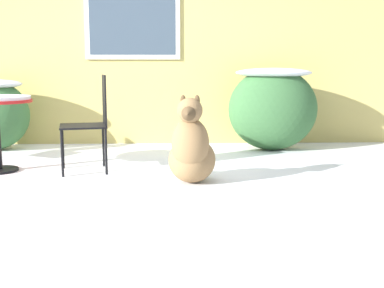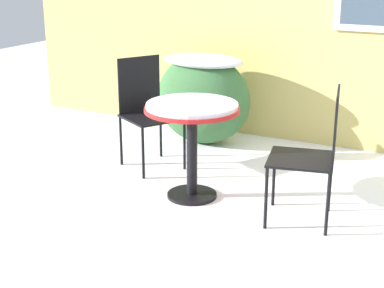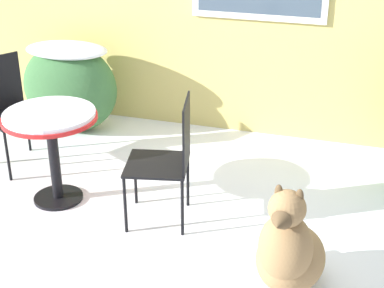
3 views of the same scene
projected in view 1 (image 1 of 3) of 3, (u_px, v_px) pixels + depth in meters
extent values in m
plane|color=white|center=(98.00, 179.00, 4.56)|extent=(16.00, 16.00, 0.00)
cube|color=tan|center=(121.00, 39.00, 6.51)|extent=(8.00, 0.06, 2.88)
cube|color=silver|center=(132.00, 0.00, 6.39)|extent=(1.27, 0.04, 1.55)
cube|color=#3D4C5B|center=(132.00, 0.00, 6.38)|extent=(1.15, 0.01, 1.43)
ellipsoid|color=#386638|center=(273.00, 109.00, 6.12)|extent=(1.13, 0.77, 1.04)
ellipsoid|color=white|center=(274.00, 73.00, 6.05)|extent=(0.96, 0.66, 0.12)
cube|color=black|center=(83.00, 126.00, 4.84)|extent=(0.54, 0.54, 0.02)
cube|color=black|center=(104.00, 100.00, 4.85)|extent=(0.10, 0.41, 0.50)
cylinder|color=black|center=(63.00, 147.00, 5.02)|extent=(0.02, 0.02, 0.46)
cylinder|color=black|center=(62.00, 154.00, 4.62)|extent=(0.02, 0.02, 0.46)
cylinder|color=black|center=(103.00, 145.00, 5.12)|extent=(0.02, 0.02, 0.46)
cylinder|color=black|center=(106.00, 152.00, 4.72)|extent=(0.02, 0.02, 0.46)
ellipsoid|color=#937047|center=(192.00, 160.00, 4.42)|extent=(0.50, 0.56, 0.41)
ellipsoid|color=#937047|center=(190.00, 143.00, 4.24)|extent=(0.37, 0.34, 0.45)
sphere|color=#937047|center=(190.00, 111.00, 4.16)|extent=(0.22, 0.22, 0.22)
cone|color=brown|center=(188.00, 114.00, 4.01)|extent=(0.13, 0.11, 0.12)
ellipsoid|color=brown|center=(183.00, 101.00, 4.17)|extent=(0.05, 0.04, 0.10)
ellipsoid|color=brown|center=(197.00, 101.00, 4.16)|extent=(0.05, 0.04, 0.10)
ellipsoid|color=#937047|center=(194.00, 167.00, 4.67)|extent=(0.12, 0.25, 0.08)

